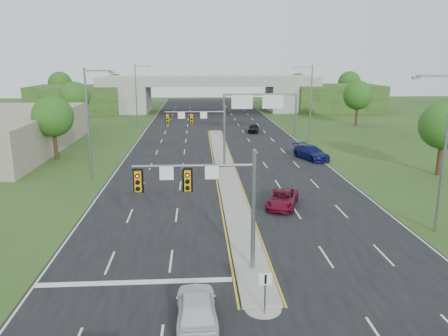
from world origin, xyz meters
name	(u,v)px	position (x,y,z in m)	size (l,w,h in m)	color
ground	(252,271)	(0.00, 0.00, 0.00)	(240.00, 240.00, 0.00)	#244017
road	(220,149)	(0.00, 35.00, 0.01)	(24.00, 160.00, 0.02)	black
median	(226,170)	(0.00, 23.00, 0.10)	(2.00, 54.00, 0.16)	gray
median_nose	(263,307)	(0.00, -4.00, 0.10)	(2.00, 2.00, 0.16)	gray
lane_markings	(217,159)	(-0.60, 28.91, 0.02)	(23.72, 160.00, 0.01)	gold
signal_mast_near	(212,192)	(-2.26, -0.07, 4.73)	(6.62, 0.60, 7.00)	slate
signal_mast_far	(204,125)	(-2.26, 24.93, 4.73)	(6.62, 0.60, 7.00)	slate
keep_right_sign	(265,286)	(0.00, -4.53, 1.52)	(0.60, 0.13, 2.20)	slate
sign_gantry	(259,103)	(6.68, 44.92, 5.24)	(11.58, 0.44, 6.67)	slate
overpass	(209,96)	(0.00, 80.00, 3.55)	(80.00, 14.00, 8.10)	gray
lightpole_l_mid	(90,120)	(-13.30, 20.00, 6.10)	(2.85, 0.25, 11.00)	slate
lightpole_l_far	(137,93)	(-13.30, 55.00, 6.10)	(2.85, 0.25, 11.00)	slate
lightpole_r_near	(442,146)	(13.30, 5.00, 6.10)	(2.85, 0.25, 11.00)	slate
lightpole_r_far	(310,100)	(13.30, 40.00, 6.10)	(2.85, 0.25, 11.00)	slate
tree_l_near	(53,117)	(-20.00, 30.00, 5.18)	(4.80, 4.80, 7.60)	#382316
tree_l_mid	(75,97)	(-24.00, 55.00, 5.51)	(5.20, 5.20, 8.12)	#382316
tree_r_near	(443,126)	(22.00, 20.00, 5.18)	(4.80, 4.80, 7.60)	#382316
tree_r_mid	(358,95)	(26.00, 55.00, 5.51)	(5.20, 5.20, 8.12)	#382316
tree_back_a	(60,83)	(-38.00, 94.00, 5.84)	(6.00, 6.00, 8.85)	#382316
tree_back_b	(115,85)	(-24.00, 94.00, 5.51)	(5.60, 5.60, 8.32)	#382316
tree_back_c	(298,84)	(24.00, 94.00, 5.51)	(5.60, 5.60, 8.32)	#382316
tree_back_d	(349,83)	(38.00, 94.00, 5.84)	(6.00, 6.00, 8.85)	#382316
car_white	(197,307)	(-3.17, -4.93, 0.80)	(1.84, 4.58, 1.56)	silver
car_far_a	(282,199)	(3.83, 10.92, 0.68)	(2.20, 4.77, 1.33)	maroon
car_far_b	(311,153)	(10.72, 28.18, 0.83)	(2.26, 5.57, 1.62)	#0C104B
car_far_c	(253,128)	(6.35, 48.71, 0.71)	(1.64, 4.07, 1.39)	black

